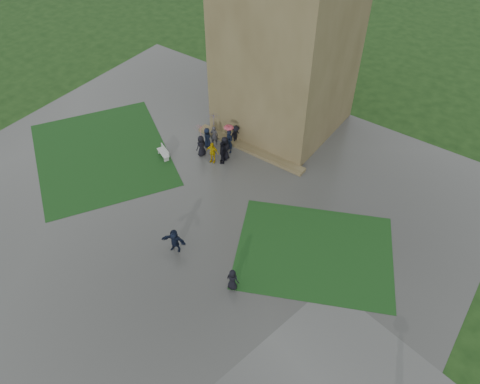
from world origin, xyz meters
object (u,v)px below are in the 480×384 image
Objects in this scene: tower at (290,8)px; pedestrian_mid at (175,240)px; pedestrian_near at (233,279)px; bench at (164,152)px.

tower is 11.19× the size of pedestrian_mid.
tower is at bearing -77.20° from pedestrian_near.
pedestrian_mid is at bearing -19.29° from bench.
bench is 12.30m from pedestrian_near.
pedestrian_mid is 1.11× the size of pedestrian_near.
pedestrian_mid is 4.31m from pedestrian_near.
tower is at bearing 79.05° from pedestrian_mid.
pedestrian_mid reaches higher than pedestrian_near.
pedestrian_near is at bearing -67.72° from tower.
tower is 12.99m from bench.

